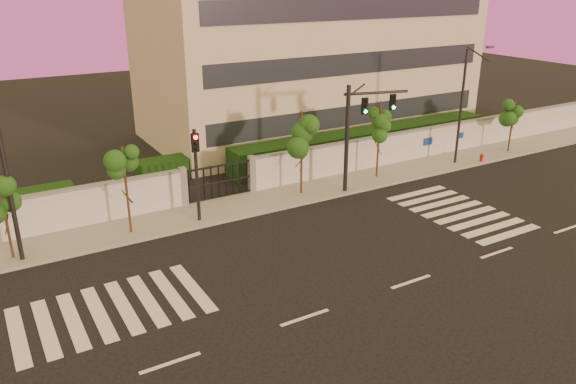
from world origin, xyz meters
name	(u,v)px	position (x,y,z in m)	size (l,w,h in m)	color
ground	(411,282)	(0.00, 0.00, 0.00)	(120.00, 120.00, 0.00)	black
sidewalk	(281,197)	(0.00, 10.50, 0.07)	(60.00, 3.00, 0.15)	gray
perimeter_wall	(269,172)	(0.10, 12.00, 1.07)	(60.00, 0.36, 2.20)	silver
hedge_row	(263,161)	(1.17, 14.74, 0.82)	(41.00, 4.25, 1.80)	black
institutional_building	(309,52)	(9.00, 21.99, 6.16)	(24.40, 12.40, 12.25)	beige
road_markings	(325,254)	(-1.58, 3.76, 0.01)	(57.00, 7.62, 0.02)	silver
street_tree_b	(2,198)	(-13.47, 10.04, 2.88)	(1.47, 1.17, 3.91)	#382314
street_tree_c	(125,171)	(-8.39, 10.04, 3.19)	(1.38, 1.10, 4.33)	#382314
street_tree_d	(302,134)	(1.23, 10.35, 3.51)	(1.56, 1.24, 4.77)	#382314
street_tree_e	(380,122)	(6.60, 10.40, 3.48)	(1.47, 1.17, 4.73)	#382314
street_tree_f	(513,113)	(17.84, 10.00, 2.77)	(1.47, 1.17, 3.76)	#382314
traffic_signal_main	(359,125)	(4.30, 9.40, 3.84)	(3.80, 1.14, 6.08)	black
traffic_signal_secondary	(196,165)	(-5.09, 9.69, 3.02)	(0.37, 0.35, 4.76)	black
streetlight_west	(3,154)	(-13.18, 9.46, 4.88)	(0.54, 2.17, 9.04)	black
streetlight_east	(464,102)	(12.71, 9.81, 4.15)	(0.46, 1.85, 7.68)	black
fire_hydrant	(481,158)	(14.36, 9.28, 0.34)	(0.27, 0.25, 0.68)	#AB0E0B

